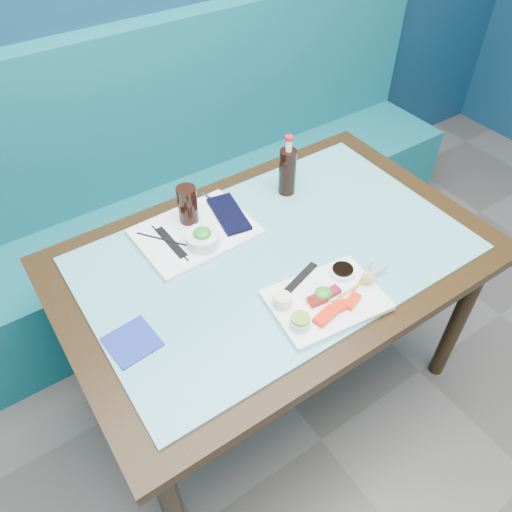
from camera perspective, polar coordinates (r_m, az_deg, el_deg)
booth_bench at (r=2.43m, az=-9.65°, el=5.45°), size 3.00×0.56×1.17m
dining_table at (r=1.69m, az=2.24°, el=-1.78°), size 1.40×0.90×0.75m
glass_top at (r=1.62m, az=2.32°, el=0.34°), size 1.22×0.76×0.01m
sashimi_plate at (r=1.49m, az=8.00°, el=-5.01°), size 0.35×0.27×0.02m
salmon_left at (r=1.42m, az=7.94°, el=-6.83°), size 0.08×0.05×0.02m
salmon_mid at (r=1.45m, az=9.33°, el=-5.83°), size 0.07×0.04×0.02m
salmon_right at (r=1.47m, az=10.92°, el=-5.09°), size 0.07×0.05×0.02m
tuna_left at (r=1.46m, az=7.04°, el=-4.97°), size 0.06×0.04×0.02m
tuna_right at (r=1.49m, az=8.68°, el=-4.07°), size 0.05×0.03×0.02m
seaweed_garnish at (r=1.47m, az=7.69°, el=-4.26°), size 0.06×0.06×0.03m
ramekin_wasabi at (r=1.40m, az=5.06°, el=-7.59°), size 0.06×0.06×0.03m
wasabi_fill at (r=1.38m, az=5.11°, el=-7.13°), size 0.07×0.07×0.01m
ramekin_ginger at (r=1.44m, az=3.02°, el=-5.20°), size 0.07×0.07×0.02m
ginger_fill at (r=1.43m, az=3.05°, el=-4.76°), size 0.06×0.06×0.01m
soy_dish at (r=1.55m, az=9.85°, el=-1.76°), size 0.10×0.10×0.02m
soy_fill at (r=1.54m, az=9.90°, el=-1.48°), size 0.08×0.08×0.01m
lemon_wedge at (r=1.52m, az=13.03°, el=-2.49°), size 0.06×0.06×0.05m
chopstick_sleeve at (r=1.52m, az=5.08°, el=-2.52°), size 0.15×0.07×0.00m
wooden_chopstick_a at (r=1.52m, az=11.57°, el=-3.25°), size 0.20×0.10×0.01m
wooden_chopstick_b at (r=1.53m, az=11.85°, el=-3.08°), size 0.24×0.02×0.01m
serving_tray at (r=1.69m, az=-6.99°, el=2.75°), size 0.39×0.30×0.01m
paper_placemat at (r=1.69m, az=-7.02°, el=2.96°), size 0.39×0.29×0.00m
seaweed_bowl at (r=1.62m, az=-6.10°, el=1.93°), size 0.11×0.11×0.04m
seaweed_salad at (r=1.60m, az=-6.17°, el=2.59°), size 0.07×0.07×0.03m
cola_glass at (r=1.69m, az=-7.83°, el=5.82°), size 0.07×0.07×0.14m
navy_pouch at (r=1.73m, az=-3.13°, el=4.82°), size 0.12×0.22×0.02m
fork at (r=1.80m, az=-5.07°, el=6.46°), size 0.03×0.10×0.01m
black_chopstick_a at (r=1.65m, az=-9.84°, el=1.50°), size 0.03×0.22×0.01m
black_chopstick_b at (r=1.65m, az=-9.60°, el=1.62°), size 0.16×0.21×0.01m
tray_sleeve at (r=1.65m, az=-9.72°, el=1.54°), size 0.03×0.17×0.00m
cola_bottle_body at (r=1.82m, az=3.61°, el=9.57°), size 0.08×0.08×0.18m
cola_bottle_neck at (r=1.75m, az=3.78°, el=12.51°), size 0.03×0.03×0.04m
cola_bottle_cap at (r=1.74m, az=3.82°, el=13.30°), size 0.04×0.04×0.01m
blue_napkin at (r=1.43m, az=-13.97°, el=-9.49°), size 0.14×0.14×0.01m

